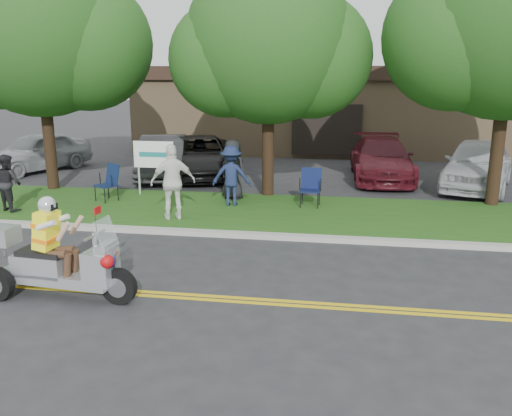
# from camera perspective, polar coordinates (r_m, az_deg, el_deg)

# --- Properties ---
(ground) EXTENTS (120.00, 120.00, 0.00)m
(ground) POSITION_cam_1_polar(r_m,az_deg,el_deg) (10.09, -7.39, -8.06)
(ground) COLOR #28282B
(ground) RESTS_ON ground
(centerline_near) EXTENTS (60.00, 0.10, 0.01)m
(centerline_near) POSITION_cam_1_polar(r_m,az_deg,el_deg) (9.58, -8.38, -9.31)
(centerline_near) COLOR gold
(centerline_near) RESTS_ON ground
(centerline_far) EXTENTS (60.00, 0.10, 0.01)m
(centerline_far) POSITION_cam_1_polar(r_m,az_deg,el_deg) (9.72, -8.10, -8.95)
(centerline_far) COLOR gold
(centerline_far) RESTS_ON ground
(curb) EXTENTS (60.00, 0.25, 0.12)m
(curb) POSITION_cam_1_polar(r_m,az_deg,el_deg) (12.85, -3.56, -2.73)
(curb) COLOR #A8A89E
(curb) RESTS_ON ground
(grass_verge) EXTENTS (60.00, 4.00, 0.10)m
(grass_verge) POSITION_cam_1_polar(r_m,az_deg,el_deg) (14.88, -1.75, -0.36)
(grass_verge) COLOR #1F4D14
(grass_verge) RESTS_ON ground
(commercial_building) EXTENTS (18.00, 8.20, 4.00)m
(commercial_building) POSITION_cam_1_polar(r_m,az_deg,el_deg) (27.97, 7.78, 10.47)
(commercial_building) COLOR #9E7F5B
(commercial_building) RESTS_ON ground
(tree_left) EXTENTS (6.62, 5.40, 7.78)m
(tree_left) POSITION_cam_1_polar(r_m,az_deg,el_deg) (18.44, -21.63, 16.55)
(tree_left) COLOR #332114
(tree_left) RESTS_ON ground
(tree_mid) EXTENTS (5.88, 4.80, 7.05)m
(tree_mid) POSITION_cam_1_polar(r_m,az_deg,el_deg) (16.32, 1.53, 16.46)
(tree_mid) COLOR #332114
(tree_mid) RESTS_ON ground
(business_sign) EXTENTS (1.25, 0.06, 1.75)m
(business_sign) POSITION_cam_1_polar(r_m,az_deg,el_deg) (16.72, -10.70, 5.24)
(business_sign) COLOR silver
(business_sign) RESTS_ON ground
(trike_scooter) EXTENTS (2.74, 0.95, 1.79)m
(trike_scooter) POSITION_cam_1_polar(r_m,az_deg,el_deg) (9.92, -20.44, -5.41)
(trike_scooter) COLOR black
(trike_scooter) RESTS_ON ground
(lawn_chair_a) EXTENTS (0.78, 0.79, 1.06)m
(lawn_chair_a) POSITION_cam_1_polar(r_m,az_deg,el_deg) (16.40, -15.17, 2.85)
(lawn_chair_a) COLOR black
(lawn_chair_a) RESTS_ON grass_verge
(lawn_chair_b) EXTENTS (0.58, 0.60, 1.06)m
(lawn_chair_b) POSITION_cam_1_polar(r_m,az_deg,el_deg) (15.28, 5.78, 2.45)
(lawn_chair_b) COLOR black
(lawn_chair_b) RESTS_ON grass_verge
(spectator_adult_mid) EXTENTS (0.92, 0.83, 1.54)m
(spectator_adult_mid) POSITION_cam_1_polar(r_m,az_deg,el_deg) (16.10, -24.65, 2.46)
(spectator_adult_mid) COLOR black
(spectator_adult_mid) RESTS_ON grass_verge
(spectator_adult_right) EXTENTS (1.22, 0.87, 1.92)m
(spectator_adult_right) POSITION_cam_1_polar(r_m,az_deg,el_deg) (13.90, -8.73, 2.72)
(spectator_adult_right) COLOR white
(spectator_adult_right) RESTS_ON grass_verge
(spectator_chair_a) EXTENTS (1.13, 0.70, 1.69)m
(spectator_chair_a) POSITION_cam_1_polar(r_m,az_deg,el_deg) (15.22, -2.60, 3.43)
(spectator_chair_a) COLOR #192447
(spectator_chair_a) RESTS_ON grass_verge
(spectator_chair_b) EXTENTS (1.01, 0.86, 1.76)m
(spectator_chair_b) POSITION_cam_1_polar(r_m,az_deg,el_deg) (15.98, -2.45, 4.07)
(spectator_chair_b) COLOR black
(spectator_chair_b) RESTS_ON grass_verge
(parked_car_far_left) EXTENTS (3.35, 4.71, 1.49)m
(parked_car_far_left) POSITION_cam_1_polar(r_m,az_deg,el_deg) (22.73, -22.13, 5.49)
(parked_car_far_left) COLOR #A1A4A8
(parked_car_far_left) RESTS_ON ground
(parked_car_left) EXTENTS (2.61, 4.80, 1.50)m
(parked_car_left) POSITION_cam_1_polar(r_m,az_deg,el_deg) (20.06, -9.76, 5.31)
(parked_car_left) COLOR #29292B
(parked_car_left) RESTS_ON ground
(parked_car_mid) EXTENTS (3.62, 5.67, 1.46)m
(parked_car_mid) POSITION_cam_1_polar(r_m,az_deg,el_deg) (20.22, -5.98, 5.44)
(parked_car_mid) COLOR black
(parked_car_mid) RESTS_ON ground
(parked_car_right) EXTENTS (2.24, 5.12, 1.46)m
(parked_car_right) POSITION_cam_1_polar(r_m,az_deg,el_deg) (20.00, 13.06, 5.06)
(parked_car_right) COLOR #52131C
(parked_car_right) RESTS_ON ground
(parked_car_far_right) EXTENTS (3.35, 5.19, 1.65)m
(parked_car_far_right) POSITION_cam_1_polar(r_m,az_deg,el_deg) (19.30, 22.31, 4.30)
(parked_car_far_right) COLOR silver
(parked_car_far_right) RESTS_ON ground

